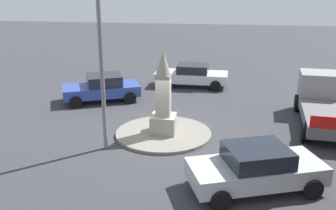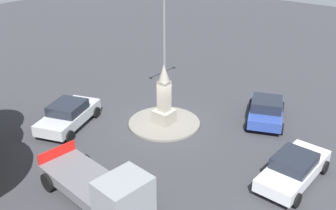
{
  "view_description": "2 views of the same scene",
  "coord_description": "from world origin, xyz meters",
  "px_view_note": "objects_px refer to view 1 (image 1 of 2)",
  "views": [
    {
      "loc": [
        -2.24,
        15.55,
        6.58
      ],
      "look_at": [
        -0.11,
        -0.64,
        1.15
      ],
      "focal_mm": 42.17,
      "sensor_mm": 36.0,
      "label": 1
    },
    {
      "loc": [
        -15.25,
        -12.38,
        10.68
      ],
      "look_at": [
        0.2,
        -0.12,
        1.18
      ],
      "focal_mm": 41.41,
      "sensor_mm": 36.0,
      "label": 2
    }
  ],
  "objects_px": {
    "car_white_near_island": "(192,75)",
    "truck_grey_parked_left": "(323,102)",
    "streetlamp": "(100,33)",
    "car_silver_approaching": "(256,168)",
    "monument": "(163,101)",
    "car_blue_parked_right": "(102,88)"
  },
  "relations": [
    {
      "from": "monument",
      "to": "car_blue_parked_right",
      "type": "height_order",
      "value": "monument"
    },
    {
      "from": "monument",
      "to": "car_silver_approaching",
      "type": "distance_m",
      "value": 5.46
    },
    {
      "from": "streetlamp",
      "to": "car_silver_approaching",
      "type": "relative_size",
      "value": 1.64
    },
    {
      "from": "car_white_near_island",
      "to": "monument",
      "type": "bearing_deg",
      "value": 85.51
    },
    {
      "from": "car_blue_parked_right",
      "to": "car_silver_approaching",
      "type": "distance_m",
      "value": 11.32
    },
    {
      "from": "streetlamp",
      "to": "truck_grey_parked_left",
      "type": "xyz_separation_m",
      "value": [
        -9.17,
        -4.27,
        -3.6
      ]
    },
    {
      "from": "car_blue_parked_right",
      "to": "car_silver_approaching",
      "type": "height_order",
      "value": "car_silver_approaching"
    },
    {
      "from": "monument",
      "to": "streetlamp",
      "type": "height_order",
      "value": "streetlamp"
    },
    {
      "from": "car_white_near_island",
      "to": "truck_grey_parked_left",
      "type": "bearing_deg",
      "value": 140.76
    },
    {
      "from": "monument",
      "to": "car_white_near_island",
      "type": "height_order",
      "value": "monument"
    },
    {
      "from": "streetlamp",
      "to": "car_silver_approaching",
      "type": "xyz_separation_m",
      "value": [
        -5.63,
        2.42,
        -3.79
      ]
    },
    {
      "from": "monument",
      "to": "car_white_near_island",
      "type": "relative_size",
      "value": 0.8
    },
    {
      "from": "car_blue_parked_right",
      "to": "car_white_near_island",
      "type": "distance_m",
      "value": 5.81
    },
    {
      "from": "monument",
      "to": "car_blue_parked_right",
      "type": "xyz_separation_m",
      "value": [
        3.99,
        -4.37,
        -0.79
      ]
    },
    {
      "from": "car_white_near_island",
      "to": "truck_grey_parked_left",
      "type": "height_order",
      "value": "truck_grey_parked_left"
    },
    {
      "from": "streetlamp",
      "to": "car_white_near_island",
      "type": "bearing_deg",
      "value": -105.77
    },
    {
      "from": "streetlamp",
      "to": "car_blue_parked_right",
      "type": "bearing_deg",
      "value": -72.36
    },
    {
      "from": "truck_grey_parked_left",
      "to": "car_silver_approaching",
      "type": "bearing_deg",
      "value": 62.08
    },
    {
      "from": "monument",
      "to": "car_silver_approaching",
      "type": "height_order",
      "value": "monument"
    },
    {
      "from": "car_blue_parked_right",
      "to": "truck_grey_parked_left",
      "type": "xyz_separation_m",
      "value": [
        -11.08,
        1.75,
        0.21
      ]
    },
    {
      "from": "car_blue_parked_right",
      "to": "truck_grey_parked_left",
      "type": "relative_size",
      "value": 0.79
    },
    {
      "from": "car_silver_approaching",
      "to": "car_white_near_island",
      "type": "relative_size",
      "value": 1.04
    }
  ]
}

